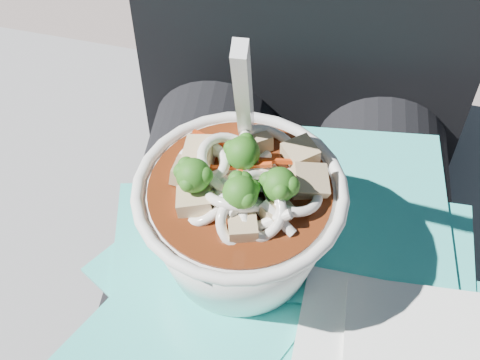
# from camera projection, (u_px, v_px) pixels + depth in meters

# --- Properties ---
(stone_ledge) EXTENTS (1.05, 0.61, 0.42)m
(stone_ledge) POSITION_uv_depth(u_px,v_px,m) (280.00, 319.00, 0.90)
(stone_ledge) COLOR gray
(stone_ledge) RESTS_ON ground
(lap) EXTENTS (0.32, 0.48, 0.14)m
(lap) POSITION_uv_depth(u_px,v_px,m) (278.00, 323.00, 0.59)
(lap) COLOR black
(lap) RESTS_ON stone_ledge
(person_body) EXTENTS (0.34, 0.94, 0.97)m
(person_body) POSITION_uv_depth(u_px,v_px,m) (289.00, 217.00, 0.62)
(person_body) COLOR black
(person_body) RESTS_ON ground
(plastic_bag) EXTENTS (0.33, 0.35, 0.02)m
(plastic_bag) POSITION_uv_depth(u_px,v_px,m) (289.00, 277.00, 0.53)
(plastic_bag) COLOR #32D0C3
(plastic_bag) RESTS_ON lap
(udon_bowl) EXTENTS (0.17, 0.17, 0.20)m
(udon_bowl) POSITION_uv_depth(u_px,v_px,m) (240.00, 214.00, 0.49)
(udon_bowl) COLOR white
(udon_bowl) RESTS_ON plastic_bag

